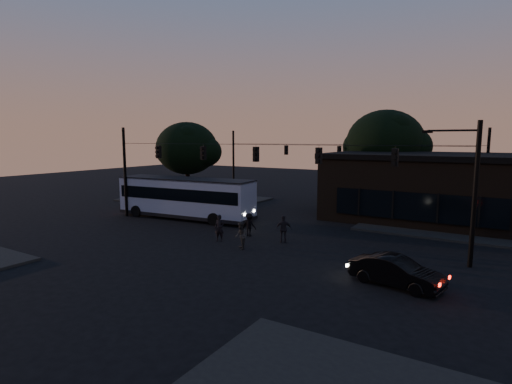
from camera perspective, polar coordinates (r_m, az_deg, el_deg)
The scene contains 14 objects.
ground at distance 24.35m, azimuth -5.00°, elevation -8.09°, with size 120.00×120.00×0.00m, color black.
sidewalk_far_right at distance 33.47m, azimuth 27.60°, elevation -4.46°, with size 14.00×10.00×0.15m, color black.
sidewalk_far_left at distance 43.62m, azimuth -8.80°, elevation -1.03°, with size 14.00×10.00×0.15m, color black.
building at distance 35.32m, azimuth 23.26°, elevation 0.71°, with size 15.40×10.41×5.40m.
tree_behind at distance 41.99m, azimuth 17.95°, elevation 6.73°, with size 7.60×7.60×9.43m.
tree_left at distance 42.38m, azimuth -9.83°, elevation 6.15°, with size 6.40×6.40×8.30m.
signal_rig_near at distance 26.83m, azimuth 0.00°, elevation 3.07°, with size 26.24×0.30×7.50m.
signal_rig_far at distance 41.30m, azimuth 11.76°, elevation 4.18°, with size 26.24×0.30×7.50m.
bus at distance 33.47m, azimuth -10.05°, elevation -0.55°, with size 12.14×3.92×3.36m.
car at distance 19.29m, azimuth 19.35°, elevation -10.67°, with size 1.42×4.07×1.34m, color black.
pedestrian_a at distance 25.89m, azimuth -5.25°, elevation -5.16°, with size 0.63×0.41×1.73m, color black.
pedestrian_b at distance 24.02m, azimuth -2.19°, elevation -6.25°, with size 0.80×0.62×1.65m, color #2C2A28.
pedestrian_c at distance 25.57m, azimuth 3.97°, elevation -5.28°, with size 1.03×0.43×1.76m, color black.
pedestrian_d at distance 27.14m, azimuth -0.95°, elevation -4.71°, with size 1.01×0.58×1.57m, color black.
Camera 1 is at (14.04, -18.77, 6.59)m, focal length 28.00 mm.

